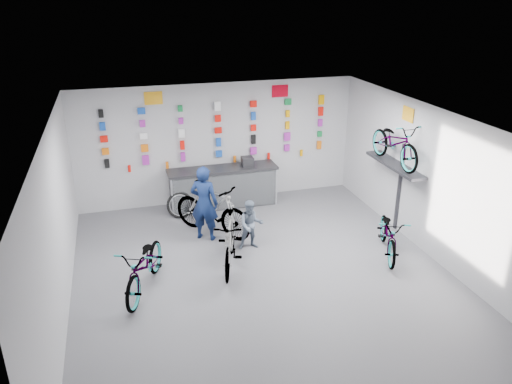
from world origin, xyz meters
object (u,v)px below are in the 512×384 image
object	(u,v)px
counter	(223,188)
bike_service	(212,209)
bike_center	(230,242)
clerk	(204,203)
bike_left	(145,266)
bike_right	(389,234)
customer	(251,225)

from	to	relation	value
counter	bike_service	distance (m)	1.57
bike_center	clerk	size ratio (longest dim) A/B	1.08
bike_left	bike_center	world-z (taller)	bike_center
bike_center	bike_right	distance (m)	3.26
bike_service	customer	bearing A→B (deg)	-95.34
bike_left	customer	bearing A→B (deg)	46.18
bike_service	bike_right	bearing A→B (deg)	-72.05
counter	bike_right	bearing A→B (deg)	-50.95
counter	bike_left	bearing A→B (deg)	-123.24
counter	bike_service	size ratio (longest dim) A/B	1.35
counter	clerk	distance (m)	1.82
bike_left	bike_right	size ratio (longest dim) A/B	1.09
bike_right	customer	xyz separation A→B (m)	(-2.63, 1.02, 0.08)
clerk	customer	distance (m)	1.13
clerk	customer	size ratio (longest dim) A/B	1.56
counter	bike_right	distance (m)	4.30
bike_center	customer	world-z (taller)	bike_center
bike_center	bike_service	xyz separation A→B (m)	(-0.04, 1.48, 0.06)
bike_center	bike_service	distance (m)	1.49
bike_service	clerk	distance (m)	0.35
bike_center	clerk	bearing A→B (deg)	118.02
bike_service	customer	size ratio (longest dim) A/B	1.87
bike_right	clerk	size ratio (longest dim) A/B	1.04
bike_center	clerk	world-z (taller)	clerk
counter	clerk	xyz separation A→B (m)	(-0.76, -1.62, 0.35)
counter	bike_left	size ratio (longest dim) A/B	1.44
bike_right	bike_service	size ratio (longest dim) A/B	0.86
counter	customer	world-z (taller)	customer
clerk	bike_right	bearing A→B (deg)	-176.42
bike_right	bike_service	bearing A→B (deg)	171.46
bike_right	clerk	distance (m)	3.89
bike_left	bike_center	bearing A→B (deg)	35.01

